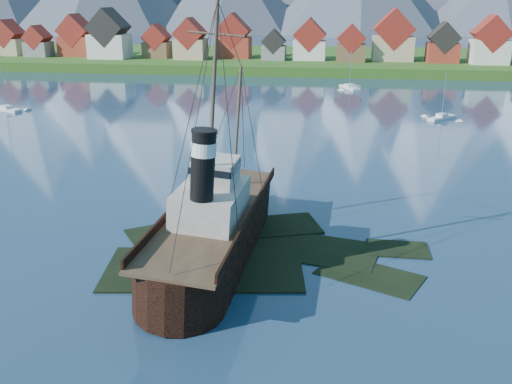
# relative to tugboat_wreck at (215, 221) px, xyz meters

# --- Properties ---
(ground) EXTENTS (1400.00, 1400.00, 0.00)m
(ground) POSITION_rel_tugboat_wreck_xyz_m (2.83, -2.25, -3.12)
(ground) COLOR #1B334C
(ground) RESTS_ON ground
(shoal) EXTENTS (31.71, 21.24, 1.14)m
(shoal) POSITION_rel_tugboat_wreck_xyz_m (4.60, -0.10, -3.47)
(shoal) COLOR black
(shoal) RESTS_ON ground
(shore_bank) EXTENTS (600.00, 80.00, 3.20)m
(shore_bank) POSITION_rel_tugboat_wreck_xyz_m (2.83, 167.75, -3.12)
(shore_bank) COLOR #1B4112
(shore_bank) RESTS_ON ground
(seawall) EXTENTS (600.00, 2.50, 2.00)m
(seawall) POSITION_rel_tugboat_wreck_xyz_m (2.83, 129.75, -3.12)
(seawall) COLOR #3F3D38
(seawall) RESTS_ON ground
(town) EXTENTS (250.96, 16.69, 17.30)m
(town) POSITION_rel_tugboat_wreck_xyz_m (-30.29, 149.94, 5.86)
(town) COLOR maroon
(town) RESTS_ON ground
(tugboat_wreck) EXTENTS (7.29, 31.42, 24.90)m
(tugboat_wreck) POSITION_rel_tugboat_wreck_xyz_m (0.00, 0.00, 0.00)
(tugboat_wreck) COLOR black
(tugboat_wreck) RESTS_ON ground
(sailboat_c) EXTENTS (8.03, 4.68, 10.12)m
(sailboat_c) POSITION_rel_tugboat_wreck_xyz_m (-60.47, 64.36, -2.89)
(sailboat_c) COLOR silver
(sailboat_c) RESTS_ON ground
(sailboat_d) EXTENTS (6.43, 6.42, 9.92)m
(sailboat_d) POSITION_rel_tugboat_wreck_xyz_m (32.43, 68.62, -2.89)
(sailboat_d) COLOR silver
(sailboat_d) RESTS_ON ground
(sailboat_e) EXTENTS (5.78, 9.23, 10.55)m
(sailboat_e) POSITION_rel_tugboat_wreck_xyz_m (14.32, 106.99, -2.89)
(sailboat_e) COLOR silver
(sailboat_e) RESTS_ON ground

